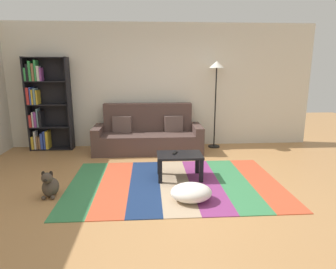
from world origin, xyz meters
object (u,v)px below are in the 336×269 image
Objects in this scene: dog at (50,186)px; standing_lamp at (216,76)px; bookshelf at (44,106)px; tv_remote at (175,153)px; coffee_table at (180,159)px; pouf at (191,192)px; couch at (148,136)px.

dog is 0.21× the size of standing_lamp.
bookshelf reaches higher than dog.
dog is 2.65× the size of tv_remote.
pouf is at bearing -85.33° from coffee_table.
bookshelf is at bearing 108.78° from dog.
coffee_table is 1.81× the size of dog.
bookshelf is at bearing 144.64° from coffee_table.
tv_remote reaches higher than coffee_table.
couch is 1.94m from standing_lamp.
tv_remote is at bearing 146.28° from coffee_table.
tv_remote is (2.65, -1.88, -0.54)m from bookshelf.
couch is 15.07× the size of tv_remote.
standing_lamp is (0.91, 2.72, 1.45)m from pouf.
couch is 2.60m from dog.
bookshelf is 2.75m from dog.
bookshelf is at bearing 163.87° from tv_remote.
tv_remote is (-0.14, 0.90, 0.29)m from pouf.
pouf is at bearing -77.10° from couch.
coffee_table is 0.88m from pouf.
dog is at bearing -121.81° from couch.
couch reaches higher than pouf.
standing_lamp reaches higher than tv_remote.
tv_remote is (1.80, 0.61, 0.26)m from dog.
pouf is 1.40× the size of dog.
tv_remote is at bearing -74.89° from couch.
coffee_table is (0.50, -1.64, -0.00)m from couch.
couch is 1.72m from coffee_table.
tv_remote reaches higher than pouf.
pouf is 3.71× the size of tv_remote.
standing_lamp is (2.85, 2.43, 1.42)m from dog.
pouf is (0.07, -0.85, -0.20)m from coffee_table.
coffee_table reaches higher than pouf.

